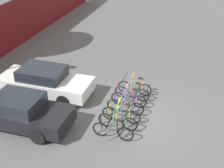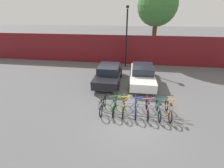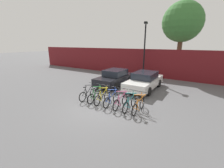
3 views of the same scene
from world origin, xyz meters
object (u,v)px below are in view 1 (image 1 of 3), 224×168
Objects in this scene: bike_rack at (122,104)px; car_white at (45,81)px; bicycle_green at (118,121)px; bicycle_pink at (129,99)px; bicycle_orange at (134,87)px; car_black at (21,111)px; bicycle_blue at (125,106)px; bicycle_black at (113,131)px; bicycle_teal at (132,93)px; bicycle_yellow at (121,114)px.

bike_rack is 0.90× the size of car_white.
bicycle_green and bicycle_pink have the same top height.
bicycle_orange is 4.40m from car_white.
bicycle_pink is 0.41× the size of car_black.
bicycle_blue reaches higher than bike_rack.
bicycle_black is 1.00× the size of bicycle_teal.
bicycle_green is 1.00× the size of bicycle_pink.
bicycle_pink is 4.81m from car_black.
bicycle_blue is at bearing 1.05° from bicycle_black.
bicycle_black and bicycle_teal have the same top height.
bike_rack is 0.71m from bicycle_pink.
bicycle_pink is 4.22m from car_white.
bicycle_green is at bearing -111.55° from car_white.
bike_rack is at bearing 167.59° from bicycle_pink.
bike_rack is 2.42× the size of bicycle_yellow.
bike_rack is 1.14m from bicycle_green.
car_white is at bearing 80.42° from bicycle_blue.
car_white reaches higher than bicycle_green.
bicycle_green is at bearing 177.07° from bicycle_blue.
car_black reaches higher than bicycle_black.
bicycle_blue is (0.05, -0.15, -0.11)m from bike_rack.
bicycle_blue is 0.37× the size of car_white.
bicycle_orange is (1.11, 0.00, 0.00)m from bicycle_pink.
car_black is (-1.48, 3.92, 0.31)m from bicycle_yellow.
bicycle_yellow is 1.00× the size of bicycle_blue.
bicycle_black is 1.84m from bicycle_blue.
bicycle_black is (-1.79, -0.15, -0.11)m from bike_rack.
bike_rack is at bearing 174.72° from bicycle_teal.
car_black is (-3.88, 3.92, 0.31)m from bicycle_orange.
car_black reaches higher than bicycle_green.
bicycle_black and bicycle_blue have the same top height.
bicycle_yellow and bicycle_blue have the same top height.
bike_rack is at bearing 105.29° from bicycle_blue.
car_white is (1.66, 4.21, 0.32)m from bicycle_green.
bicycle_yellow is 4.20m from car_black.
bicycle_teal is (1.22, 0.00, 0.00)m from bicycle_blue.
bicycle_pink is at bearing -3.62° from bicycle_green.
bicycle_black is 1.18m from bicycle_yellow.
bicycle_green is at bearing 179.92° from bicycle_pink.
car_black is at bearing 131.98° from bicycle_teal.
bicycle_blue and bicycle_orange have the same top height.
bicycle_teal is 1.00× the size of bicycle_orange.
bicycle_blue is 4.25m from car_white.
bicycle_black is 1.00× the size of bicycle_pink.
bicycle_yellow is 1.88m from bicycle_teal.
bicycle_blue is 4.48m from car_black.
bicycle_green is 1.80m from bicycle_pink.
bicycle_pink is at bearing -54.76° from car_black.
bicycle_black reaches higher than bike_rack.
car_black is 2.65m from car_white.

